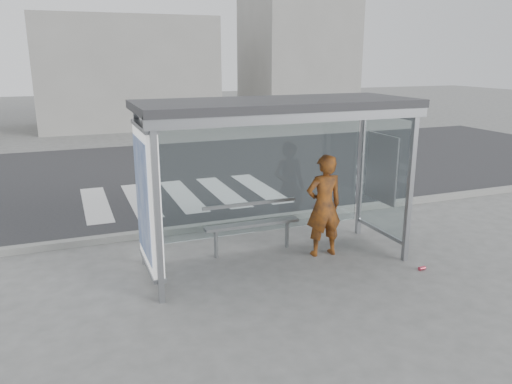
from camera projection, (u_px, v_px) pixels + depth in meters
ground at (276, 262)px, 8.14m from camera, size 80.00×80.00×0.00m
road at (180, 172)px, 14.43m from camera, size 30.00×10.00×0.01m
curb at (237, 223)px, 9.88m from camera, size 30.00×0.18×0.12m
crosswalk at (182, 196)px, 12.01m from camera, size 4.55×3.00×0.00m
bus_shelter at (253, 143)px, 7.55m from camera, size 4.25×1.65×2.62m
building_center at (125, 73)px, 23.67m from camera, size 8.00×5.00×5.00m
building_right at (297, 52)px, 26.56m from camera, size 5.00×5.00×7.00m
person at (324, 206)px, 8.23m from camera, size 0.65×0.44×1.72m
bench at (252, 223)px, 8.44m from camera, size 1.66×0.24×0.86m
soda_can at (422, 268)px, 7.82m from camera, size 0.12×0.07×0.06m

